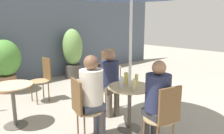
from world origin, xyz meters
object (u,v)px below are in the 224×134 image
at_px(seated_person_2, 157,98).
at_px(beer_glass_0, 122,82).
at_px(cafe_table_near, 130,97).
at_px(bistro_chair_1, 83,105).
at_px(bistro_chair_3, 43,76).
at_px(beer_glass_3, 126,78).
at_px(seated_person_0, 110,77).
at_px(seated_person_1, 92,91).
at_px(bistro_chair_0, 106,83).
at_px(bistro_chair_6, 100,67).
at_px(bistro_chair_4, 111,63).
at_px(potted_plant_1, 73,52).
at_px(beer_glass_1, 134,84).
at_px(beer_glass_2, 136,80).
at_px(potted_plant_0, 5,62).
at_px(bistro_chair_2, 164,114).
at_px(cafe_table_far, 13,96).

height_order(seated_person_2, beer_glass_0, seated_person_2).
bearing_deg(cafe_table_near, bistro_chair_1, 165.34).
bearing_deg(bistro_chair_3, beer_glass_3, 14.40).
xyz_separation_m(seated_person_0, beer_glass_0, (-0.30, -0.57, 0.07)).
xyz_separation_m(bistro_chair_3, seated_person_1, (-0.24, -1.97, 0.19)).
distance_m(bistro_chair_1, bistro_chair_3, 1.97).
bearing_deg(seated_person_0, bistro_chair_3, 124.17).
xyz_separation_m(cafe_table_near, bistro_chair_0, (0.20, 0.76, 0.02)).
bearing_deg(seated_person_0, bistro_chair_1, -141.09).
bearing_deg(bistro_chair_6, cafe_table_near, -2.30).
height_order(bistro_chair_4, potted_plant_1, potted_plant_1).
height_order(seated_person_1, beer_glass_1, seated_person_1).
distance_m(cafe_table_near, beer_glass_2, 0.30).
bearing_deg(bistro_chair_0, bistro_chair_6, 67.83).
relative_size(beer_glass_0, beer_glass_2, 1.02).
height_order(beer_glass_2, potted_plant_0, potted_plant_0).
height_order(bistro_chair_0, potted_plant_1, potted_plant_1).
height_order(bistro_chair_3, potted_plant_1, potted_plant_1).
distance_m(beer_glass_1, beer_glass_3, 0.30).
height_order(bistro_chair_6, potted_plant_0, potted_plant_0).
bearing_deg(beer_glass_3, potted_plant_0, 104.35).
relative_size(cafe_table_near, bistro_chair_1, 0.76).
distance_m(bistro_chair_2, seated_person_0, 1.43).
bearing_deg(potted_plant_0, bistro_chair_4, -25.36).
bearing_deg(beer_glass_0, bistro_chair_6, 57.06).
relative_size(cafe_table_near, potted_plant_0, 0.56).
xyz_separation_m(cafe_table_near, beer_glass_1, (-0.05, -0.14, 0.25)).
height_order(cafe_table_far, seated_person_0, seated_person_0).
relative_size(cafe_table_near, seated_person_1, 0.57).
bearing_deg(beer_glass_1, bistro_chair_4, 53.08).
distance_m(bistro_chair_3, seated_person_0, 1.62).
bearing_deg(bistro_chair_0, beer_glass_2, -79.09).
height_order(cafe_table_far, seated_person_2, seated_person_2).
bearing_deg(seated_person_2, beer_glass_3, -92.02).
height_order(cafe_table_near, bistro_chair_1, bistro_chair_1).
relative_size(cafe_table_far, bistro_chair_4, 0.76).
bearing_deg(potted_plant_0, bistro_chair_2, -82.32).
bearing_deg(bistro_chair_3, cafe_table_far, -48.41).
bearing_deg(bistro_chair_1, beer_glass_0, -89.59).
distance_m(beer_glass_1, potted_plant_1, 3.73).
bearing_deg(bistro_chair_6, seated_person_0, -7.82).
distance_m(bistro_chair_3, potted_plant_1, 2.02).
bearing_deg(bistro_chair_0, beer_glass_3, -87.53).
height_order(beer_glass_0, beer_glass_1, beer_glass_0).
xyz_separation_m(cafe_table_far, beer_glass_3, (1.35, -1.24, 0.29)).
bearing_deg(potted_plant_1, bistro_chair_0, -111.23).
xyz_separation_m(bistro_chair_0, beer_glass_0, (-0.34, -0.72, 0.24)).
height_order(seated_person_1, seated_person_2, seated_person_1).
distance_m(seated_person_1, seated_person_2, 0.90).
height_order(bistro_chair_2, beer_glass_0, bistro_chair_2).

